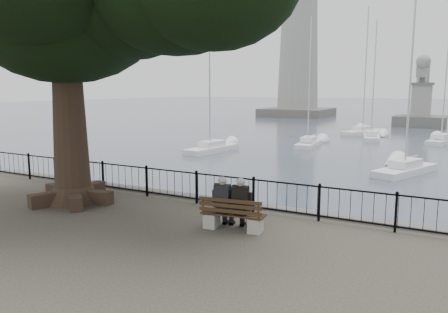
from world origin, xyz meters
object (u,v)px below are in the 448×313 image
Objects in this scene: bench at (233,219)px; person_left at (224,204)px; lighthouse at (299,33)px; person_right at (242,206)px; lion_monument at (421,109)px.

person_left reaches higher than bench.
lighthouse is (-18.96, 61.27, 12.06)m from person_left.
bench is 65.47m from lighthouse.
bench is 0.05× the size of lighthouse.
person_left and person_right have the same top height.
person_right is (0.21, 0.13, 0.34)m from bench.
bench is 0.20× the size of lion_monument.
person_right is 0.16× the size of lion_monument.
lion_monument is (20.00, -12.07, -11.53)m from lighthouse.
person_left is (-0.28, 0.06, 0.34)m from bench.
lighthouse is at bearing 148.90° from lion_monument.
bench is 1.23× the size of person_right.
lighthouse is 26.05m from lion_monument.
bench is 1.23× the size of person_left.
person_left is at bearing 167.89° from bench.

